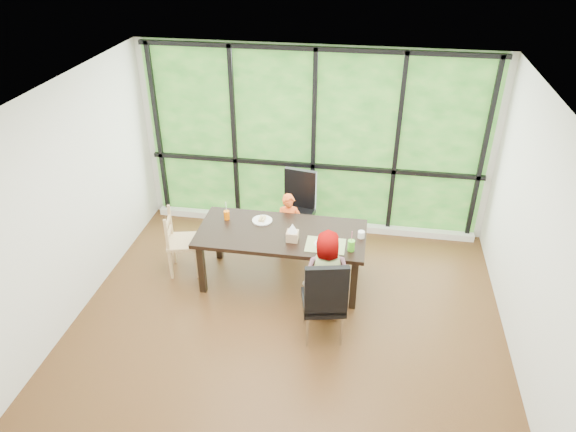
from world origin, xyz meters
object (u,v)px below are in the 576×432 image
object	(u,v)px
chair_window_leather	(296,210)
child_toddler	(289,226)
child_older	(326,275)
plate_near	(323,244)
plate_far	(262,220)
green_cup	(351,246)
chair_interior_leather	(324,297)
white_mug	(361,235)
tissue_box	(292,236)
dining_table	(282,257)
chair_end_beech	(184,242)
orange_cup	(227,215)

from	to	relation	value
chair_window_leather	child_toddler	world-z (taller)	chair_window_leather
child_toddler	child_older	xyz separation A→B (m)	(0.62, -1.11, 0.09)
chair_window_leather	plate_near	bearing A→B (deg)	-55.27
child_older	child_toddler	bearing A→B (deg)	-70.87
child_older	plate_near	xyz separation A→B (m)	(-0.08, 0.35, 0.19)
chair_window_leather	plate_far	size ratio (longest dim) A/B	4.19
child_toddler	green_cup	bearing A→B (deg)	-52.02
chair_interior_leather	child_older	world-z (taller)	child_older
chair_window_leather	chair_interior_leather	distance (m)	1.92
white_mug	chair_window_leather	bearing A→B (deg)	136.78
plate_far	tissue_box	distance (m)	0.59
white_mug	tissue_box	world-z (taller)	tissue_box
chair_interior_leather	dining_table	bearing A→B (deg)	-67.54
chair_end_beech	tissue_box	xyz separation A→B (m)	(1.47, -0.18, 0.36)
child_older	tissue_box	size ratio (longest dim) A/B	8.04
dining_table	white_mug	distance (m)	1.07
chair_end_beech	plate_near	world-z (taller)	chair_end_beech
chair_window_leather	child_older	size ratio (longest dim) A/B	0.95
dining_table	child_older	distance (m)	0.84
dining_table	plate_far	distance (m)	0.53
green_cup	child_toddler	bearing A→B (deg)	136.51
child_toddler	plate_near	xyz separation A→B (m)	(0.54, -0.76, 0.28)
plate_far	orange_cup	distance (m)	0.46
chair_end_beech	plate_far	bearing A→B (deg)	-92.10
child_toddler	white_mug	world-z (taller)	child_toddler
child_older	white_mug	size ratio (longest dim) A/B	13.36
chair_window_leather	orange_cup	bearing A→B (deg)	-126.83
chair_interior_leather	child_toddler	size ratio (longest dim) A/B	1.12
orange_cup	tissue_box	distance (m)	0.98
green_cup	white_mug	size ratio (longest dim) A/B	1.58
child_toddler	child_older	distance (m)	1.27
chair_window_leather	white_mug	world-z (taller)	chair_window_leather
chair_window_leather	child_toddler	distance (m)	0.36
dining_table	tissue_box	world-z (taller)	tissue_box
chair_interior_leather	chair_window_leather	bearing A→B (deg)	-84.55
chair_end_beech	green_cup	size ratio (longest dim) A/B	6.71
dining_table	green_cup	xyz separation A→B (m)	(0.88, -0.26, 0.44)
chair_interior_leather	orange_cup	xyz separation A→B (m)	(-1.38, 1.09, 0.27)
chair_window_leather	chair_end_beech	xyz separation A→B (m)	(-1.35, -0.90, -0.09)
orange_cup	plate_far	bearing A→B (deg)	3.45
child_toddler	green_cup	distance (m)	1.25
green_cup	chair_window_leather	bearing A→B (deg)	125.31
chair_window_leather	white_mug	size ratio (longest dim) A/B	12.75
plate_near	child_toddler	bearing A→B (deg)	125.51
chair_interior_leather	plate_far	bearing A→B (deg)	-63.15
dining_table	plate_near	xyz separation A→B (m)	(0.54, -0.18, 0.38)
child_toddler	chair_window_leather	bearing A→B (deg)	74.98
child_toddler	chair_interior_leather	bearing A→B (deg)	-75.38
plate_near	chair_interior_leather	bearing A→B (deg)	-82.81
chair_window_leather	chair_interior_leather	bearing A→B (deg)	-61.66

